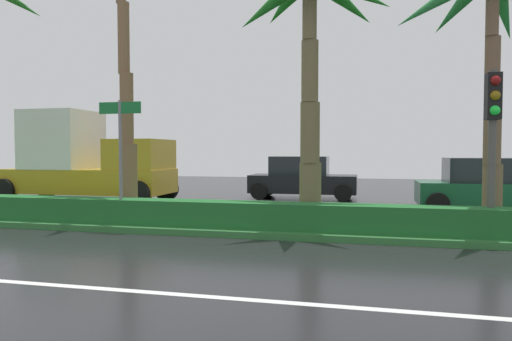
% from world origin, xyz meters
% --- Properties ---
extents(ground_plane, '(90.00, 42.00, 0.10)m').
position_xyz_m(ground_plane, '(0.00, 9.00, -0.05)').
color(ground_plane, black).
extents(near_lane_divider_stripe, '(81.00, 0.14, 0.01)m').
position_xyz_m(near_lane_divider_stripe, '(0.00, 2.00, 0.00)').
color(near_lane_divider_stripe, white).
rests_on(near_lane_divider_stripe, ground_plane).
extents(median_strip, '(85.50, 4.00, 0.15)m').
position_xyz_m(median_strip, '(0.00, 8.00, 0.07)').
color(median_strip, '#2D6B33').
rests_on(median_strip, ground_plane).
extents(median_hedge, '(76.50, 0.70, 0.60)m').
position_xyz_m(median_hedge, '(0.00, 6.60, 0.45)').
color(median_hedge, '#1E6028').
rests_on(median_hedge, median_strip).
extents(palm_tree_centre, '(3.90, 3.94, 6.49)m').
position_xyz_m(palm_tree_centre, '(2.63, 7.56, 5.23)').
color(palm_tree_centre, brown).
rests_on(palm_tree_centre, median_strip).
extents(palm_tree_centre_right, '(4.55, 4.45, 6.42)m').
position_xyz_m(palm_tree_centre_right, '(6.76, 7.89, 5.25)').
color(palm_tree_centre_right, brown).
rests_on(palm_tree_centre_right, median_strip).
extents(traffic_signal_median_right, '(0.28, 0.43, 3.46)m').
position_xyz_m(traffic_signal_median_right, '(6.51, 6.74, 2.53)').
color(traffic_signal_median_right, '#4C4C47').
rests_on(traffic_signal_median_right, median_strip).
extents(street_name_sign, '(1.10, 0.08, 3.00)m').
position_xyz_m(street_name_sign, '(-1.82, 6.41, 2.08)').
color(street_name_sign, slate).
rests_on(street_name_sign, median_strip).
extents(box_truck_lead, '(6.40, 2.64, 3.46)m').
position_xyz_m(box_truck_lead, '(-6.39, 11.86, 1.55)').
color(box_truck_lead, '#B28C1E').
rests_on(box_truck_lead, ground_plane).
extents(car_in_traffic_leading, '(4.30, 2.02, 1.72)m').
position_xyz_m(car_in_traffic_leading, '(1.45, 15.09, 0.83)').
color(car_in_traffic_leading, black).
rests_on(car_in_traffic_leading, ground_plane).
extents(car_in_traffic_second, '(4.30, 2.02, 1.72)m').
position_xyz_m(car_in_traffic_second, '(7.70, 11.92, 0.83)').
color(car_in_traffic_second, '#195133').
rests_on(car_in_traffic_second, ground_plane).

